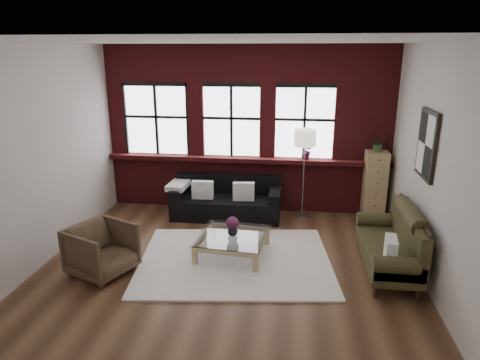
# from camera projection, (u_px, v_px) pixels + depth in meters

# --- Properties ---
(floor) EXTENTS (5.50, 5.50, 0.00)m
(floor) POSITION_uv_depth(u_px,v_px,m) (228.00, 264.00, 6.42)
(floor) COLOR #482C1A
(floor) RESTS_ON ground
(ceiling) EXTENTS (5.50, 5.50, 0.00)m
(ceiling) POSITION_uv_depth(u_px,v_px,m) (226.00, 41.00, 5.49)
(ceiling) COLOR white
(ceiling) RESTS_ON ground
(wall_back) EXTENTS (5.50, 0.00, 5.50)m
(wall_back) POSITION_uv_depth(u_px,v_px,m) (247.00, 130.00, 8.33)
(wall_back) COLOR beige
(wall_back) RESTS_ON ground
(wall_front) EXTENTS (5.50, 0.00, 5.50)m
(wall_front) POSITION_uv_depth(u_px,v_px,m) (182.00, 235.00, 3.58)
(wall_front) COLOR beige
(wall_front) RESTS_ON ground
(wall_left) EXTENTS (0.00, 5.00, 5.00)m
(wall_left) POSITION_uv_depth(u_px,v_px,m) (43.00, 155.00, 6.29)
(wall_left) COLOR beige
(wall_left) RESTS_ON ground
(wall_right) EXTENTS (0.00, 5.00, 5.00)m
(wall_right) POSITION_uv_depth(u_px,v_px,m) (434.00, 168.00, 5.62)
(wall_right) COLOR beige
(wall_right) RESTS_ON ground
(brick_backwall) EXTENTS (5.50, 0.12, 3.20)m
(brick_backwall) POSITION_uv_depth(u_px,v_px,m) (247.00, 130.00, 8.27)
(brick_backwall) COLOR maroon
(brick_backwall) RESTS_ON floor
(sill_ledge) EXTENTS (5.50, 0.30, 0.08)m
(sill_ledge) POSITION_uv_depth(u_px,v_px,m) (246.00, 159.00, 8.35)
(sill_ledge) COLOR maroon
(sill_ledge) RESTS_ON brick_backwall
(window_left) EXTENTS (1.38, 0.10, 1.50)m
(window_left) POSITION_uv_depth(u_px,v_px,m) (157.00, 120.00, 8.45)
(window_left) COLOR black
(window_left) RESTS_ON brick_backwall
(window_mid) EXTENTS (1.38, 0.10, 1.50)m
(window_mid) POSITION_uv_depth(u_px,v_px,m) (232.00, 122.00, 8.27)
(window_mid) COLOR black
(window_mid) RESTS_ON brick_backwall
(window_right) EXTENTS (1.38, 0.10, 1.50)m
(window_right) POSITION_uv_depth(u_px,v_px,m) (305.00, 124.00, 8.10)
(window_right) COLOR black
(window_right) RESTS_ON brick_backwall
(wall_poster) EXTENTS (0.05, 0.74, 0.94)m
(wall_poster) POSITION_uv_depth(u_px,v_px,m) (427.00, 144.00, 5.84)
(wall_poster) COLOR black
(wall_poster) RESTS_ON wall_right
(shag_rug) EXTENTS (3.11, 2.57, 0.03)m
(shag_rug) POSITION_uv_depth(u_px,v_px,m) (235.00, 260.00, 6.52)
(shag_rug) COLOR white
(shag_rug) RESTS_ON floor
(dark_sofa) EXTENTS (2.05, 0.83, 0.74)m
(dark_sofa) POSITION_uv_depth(u_px,v_px,m) (226.00, 198.00, 8.16)
(dark_sofa) COLOR black
(dark_sofa) RESTS_ON floor
(pillow_a) EXTENTS (0.41, 0.16, 0.34)m
(pillow_a) POSITION_uv_depth(u_px,v_px,m) (203.00, 190.00, 8.06)
(pillow_a) COLOR white
(pillow_a) RESTS_ON dark_sofa
(pillow_b) EXTENTS (0.41, 0.17, 0.34)m
(pillow_b) POSITION_uv_depth(u_px,v_px,m) (244.00, 191.00, 7.97)
(pillow_b) COLOR white
(pillow_b) RESTS_ON dark_sofa
(vintage_settee) EXTENTS (0.77, 1.73, 0.93)m
(vintage_settee) POSITION_uv_depth(u_px,v_px,m) (388.00, 241.00, 6.12)
(vintage_settee) COLOR #363319
(vintage_settee) RESTS_ON floor
(pillow_settee) EXTENTS (0.18, 0.39, 0.34)m
(pillow_settee) POSITION_uv_depth(u_px,v_px,m) (391.00, 250.00, 5.60)
(pillow_settee) COLOR white
(pillow_settee) RESTS_ON vintage_settee
(armchair) EXTENTS (1.05, 1.04, 0.73)m
(armchair) POSITION_uv_depth(u_px,v_px,m) (102.00, 250.00, 6.07)
(armchair) COLOR #443322
(armchair) RESTS_ON floor
(coffee_table) EXTENTS (1.16, 1.16, 0.35)m
(coffee_table) POSITION_uv_depth(u_px,v_px,m) (233.00, 245.00, 6.66)
(coffee_table) COLOR tan
(coffee_table) RESTS_ON shag_rug
(vase) EXTENTS (0.21, 0.21, 0.17)m
(vase) POSITION_uv_depth(u_px,v_px,m) (233.00, 230.00, 6.59)
(vase) COLOR #B2B2B2
(vase) RESTS_ON coffee_table
(flowers) EXTENTS (0.20, 0.20, 0.20)m
(flowers) POSITION_uv_depth(u_px,v_px,m) (233.00, 223.00, 6.55)
(flowers) COLOR #5C1F43
(flowers) RESTS_ON vase
(drawer_chest) EXTENTS (0.40, 0.40, 1.30)m
(drawer_chest) POSITION_uv_depth(u_px,v_px,m) (375.00, 185.00, 8.02)
(drawer_chest) COLOR tan
(drawer_chest) RESTS_ON floor
(potted_plant_top) EXTENTS (0.28, 0.24, 0.30)m
(potted_plant_top) POSITION_uv_depth(u_px,v_px,m) (379.00, 144.00, 7.78)
(potted_plant_top) COLOR #2D5923
(potted_plant_top) RESTS_ON drawer_chest
(floor_lamp) EXTENTS (0.40, 0.40, 1.84)m
(floor_lamp) POSITION_uv_depth(u_px,v_px,m) (304.00, 170.00, 8.02)
(floor_lamp) COLOR #A5A5A8
(floor_lamp) RESTS_ON floor
(sill_plant) EXTENTS (0.22, 0.20, 0.35)m
(sill_plant) POSITION_uv_depth(u_px,v_px,m) (308.00, 151.00, 8.12)
(sill_plant) COLOR #5C1F43
(sill_plant) RESTS_ON sill_ledge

